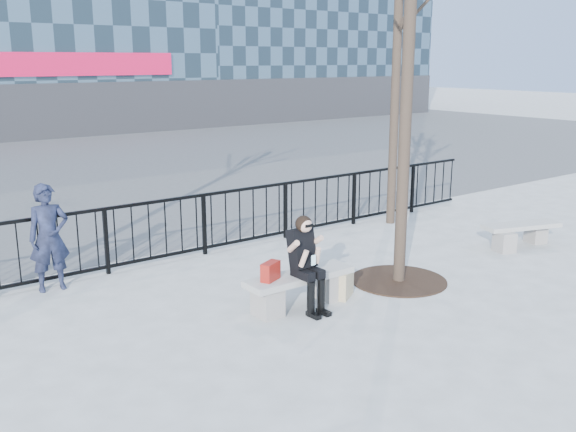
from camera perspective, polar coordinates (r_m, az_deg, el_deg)
ground at (r=9.13m, az=1.03°, el=-8.04°), size 120.00×120.00×0.00m
street_surface at (r=22.54m, az=-23.26°, el=3.98°), size 60.00×23.00×0.01m
railing at (r=11.35m, az=-8.34°, el=-0.87°), size 14.00×0.06×1.10m
tree_grate at (r=10.27m, az=9.80°, el=-5.66°), size 1.50×1.50×0.02m
bench_main at (r=9.02m, az=1.04°, el=-6.27°), size 1.65×0.46×0.49m
bench_second at (r=12.63m, az=20.00°, el=-1.39°), size 1.50×0.42×0.44m
seated_woman at (r=8.78m, az=1.70°, el=-4.29°), size 0.50×0.64×1.34m
handbag at (r=8.66m, az=-1.57°, el=-4.93°), size 0.34×0.26×0.25m
shopping_bag at (r=9.44m, az=5.07°, el=-6.05°), size 0.44×0.35×0.40m
standing_man at (r=10.17m, az=-20.48°, el=-1.81°), size 0.63×0.44×1.63m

